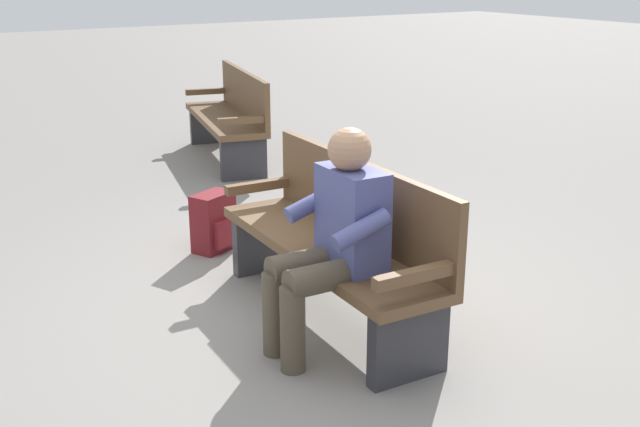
# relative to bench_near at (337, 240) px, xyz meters

# --- Properties ---
(ground_plane) EXTENTS (40.00, 40.00, 0.00)m
(ground_plane) POSITION_rel_bench_near_xyz_m (0.00, 0.07, -0.46)
(ground_plane) COLOR gray
(bench_near) EXTENTS (1.82, 0.56, 0.90)m
(bench_near) POSITION_rel_bench_near_xyz_m (0.00, 0.00, 0.00)
(bench_near) COLOR brown
(bench_near) RESTS_ON ground
(person_seated) EXTENTS (0.58, 0.59, 1.18)m
(person_seated) POSITION_rel_bench_near_xyz_m (-0.34, 0.25, 0.17)
(person_seated) COLOR #474C84
(person_seated) RESTS_ON ground
(backpack) EXTENTS (0.30, 0.34, 0.42)m
(backpack) POSITION_rel_bench_near_xyz_m (1.33, 0.16, -0.26)
(backpack) COLOR maroon
(backpack) RESTS_ON ground
(bench_far) EXTENTS (1.86, 0.88, 0.90)m
(bench_far) POSITION_rel_bench_near_xyz_m (3.63, -1.11, 0.00)
(bench_far) COLOR brown
(bench_far) RESTS_ON ground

